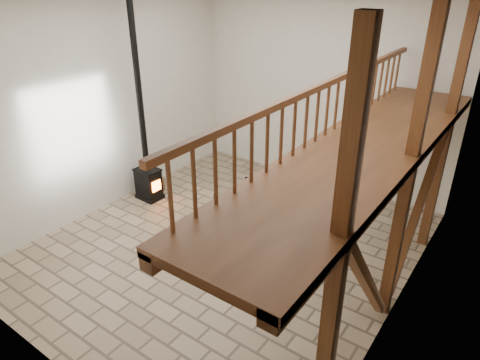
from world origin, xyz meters
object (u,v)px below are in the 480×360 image
Objects in this scene: dining_table at (266,223)px; wood_stove at (146,157)px; log_basket at (156,184)px; log_stack at (157,186)px.

wood_stove reaches higher than dining_table.
dining_table is 3.61m from log_basket.
dining_table is 4.55× the size of log_basket.
wood_stove is (-3.40, -0.23, 0.78)m from dining_table.
dining_table reaches higher than log_stack.
log_stack is (0.03, 0.00, -0.07)m from log_basket.
wood_stove reaches higher than log_stack.
wood_stove is 1.08m from log_basket.
dining_table is at bearing -3.08° from log_basket.
dining_table is 3.59m from log_stack.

